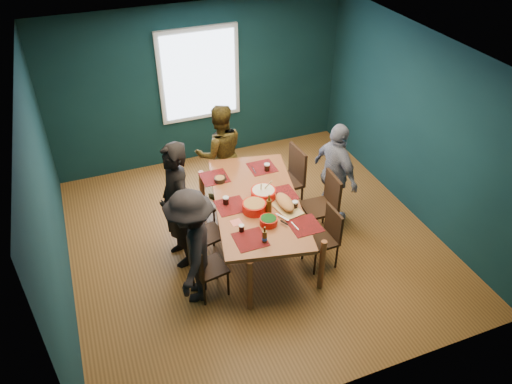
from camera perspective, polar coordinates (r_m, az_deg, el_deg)
room at (r=6.58m, az=-1.12°, el=4.97°), size 5.01×5.01×2.71m
dining_table at (r=6.59m, az=0.09°, el=-1.48°), size 1.51×2.35×0.83m
chair_left_far at (r=7.07m, az=-7.23°, el=-1.59°), size 0.46×0.46×0.83m
chair_left_mid at (r=6.60m, az=-6.10°, el=-4.53°), size 0.46×0.46×0.84m
chair_left_near at (r=6.13m, az=-6.05°, el=-8.33°), size 0.44×0.44×0.85m
chair_right_far at (r=7.46m, az=3.96°, el=1.96°), size 0.50×0.50×1.02m
chair_right_mid at (r=7.04m, az=7.90°, el=-1.04°), size 0.45×0.45×0.96m
chair_right_near at (r=6.60m, az=8.08°, el=-4.73°), size 0.40×0.40×0.85m
person_far_left at (r=6.42m, az=-9.06°, el=-1.56°), size 0.49×0.69×1.78m
person_back at (r=7.62m, az=-4.12°, el=4.42°), size 0.82×0.67×1.58m
person_right at (r=7.21m, az=9.07°, el=2.02°), size 0.51×0.97×1.57m
person_near_left at (r=5.94m, az=-7.32°, el=-6.32°), size 0.90×1.15×1.57m
bowl_salad at (r=6.32m, az=-0.20°, el=-1.69°), size 0.31×0.31×0.13m
bowl_dumpling at (r=6.54m, az=0.85°, el=-0.18°), size 0.33×0.33×0.31m
bowl_herbs at (r=6.13m, az=1.45°, el=-3.31°), size 0.22×0.22×0.10m
cutting_board at (r=6.39m, az=3.31°, el=-1.30°), size 0.36×0.65×0.14m
small_bowl at (r=6.90m, az=-4.16°, el=1.46°), size 0.16×0.16×0.07m
beer_bottle_a at (r=5.85m, az=0.99°, el=-5.14°), size 0.06×0.06×0.23m
beer_bottle_b at (r=6.28m, az=1.50°, el=-1.59°), size 0.07×0.07×0.27m
cola_glass_a at (r=6.02m, az=-1.67°, el=-4.13°), size 0.07×0.07×0.09m
cola_glass_b at (r=6.39m, az=4.47°, el=-1.44°), size 0.08×0.08×0.11m
cola_glass_c at (r=7.09m, az=1.27°, el=2.87°), size 0.08×0.08×0.11m
cola_glass_d at (r=6.45m, az=-3.47°, el=-0.95°), size 0.08×0.08×0.11m
napkin_a at (r=6.71m, az=2.47°, el=0.06°), size 0.18×0.18×0.00m
napkin_b at (r=6.18m, az=-2.27°, el=-3.50°), size 0.14×0.14×0.00m
napkin_c at (r=6.15m, az=5.91°, el=-3.96°), size 0.19×0.19×0.00m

